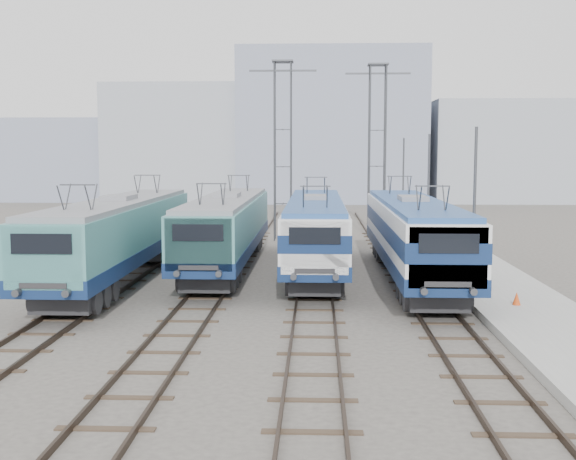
# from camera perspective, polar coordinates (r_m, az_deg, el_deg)

# --- Properties ---
(ground) EXTENTS (160.00, 160.00, 0.00)m
(ground) POSITION_cam_1_polar(r_m,az_deg,el_deg) (27.70, -2.58, -6.34)
(ground) COLOR #514C47
(platform) EXTENTS (4.00, 70.00, 0.30)m
(platform) POSITION_cam_1_polar(r_m,az_deg,el_deg) (36.29, 14.84, -3.30)
(platform) COLOR #9E9E99
(platform) RESTS_ON ground
(locomotive_far_left) EXTENTS (2.97, 18.76, 3.53)m
(locomotive_far_left) POSITION_cam_1_polar(r_m,az_deg,el_deg) (33.83, -13.27, -0.21)
(locomotive_far_left) COLOR #11254F
(locomotive_far_left) RESTS_ON ground
(locomotive_center_left) EXTENTS (2.89, 18.24, 3.43)m
(locomotive_center_left) POSITION_cam_1_polar(r_m,az_deg,el_deg) (36.79, -4.85, 0.34)
(locomotive_center_left) COLOR #11254F
(locomotive_center_left) RESTS_ON ground
(locomotive_center_right) EXTENTS (2.84, 17.95, 3.37)m
(locomotive_center_right) POSITION_cam_1_polar(r_m,az_deg,el_deg) (35.94, 2.18, 0.26)
(locomotive_center_right) COLOR #11254F
(locomotive_center_right) RESTS_ON ground
(locomotive_far_right) EXTENTS (2.93, 18.52, 3.48)m
(locomotive_far_right) POSITION_cam_1_polar(r_m,az_deg,el_deg) (33.71, 9.84, -0.11)
(locomotive_far_right) COLOR #11254F
(locomotive_far_right) RESTS_ON ground
(catenary_tower_west) EXTENTS (4.50, 1.20, 12.00)m
(catenary_tower_west) POSITION_cam_1_polar(r_m,az_deg,el_deg) (49.00, -0.41, 6.94)
(catenary_tower_west) COLOR #3F4247
(catenary_tower_west) RESTS_ON ground
(catenary_tower_east) EXTENTS (4.50, 1.20, 12.00)m
(catenary_tower_east) POSITION_cam_1_polar(r_m,az_deg,el_deg) (51.11, 7.05, 6.86)
(catenary_tower_east) COLOR #3F4247
(catenary_tower_east) RESTS_ON ground
(mast_front) EXTENTS (0.12, 0.12, 7.00)m
(mast_front) POSITION_cam_1_polar(r_m,az_deg,el_deg) (29.72, 14.49, 1.15)
(mast_front) COLOR #3F4247
(mast_front) RESTS_ON ground
(mast_mid) EXTENTS (0.12, 0.12, 7.00)m
(mast_mid) POSITION_cam_1_polar(r_m,az_deg,el_deg) (41.49, 11.02, 2.62)
(mast_mid) COLOR #3F4247
(mast_mid) RESTS_ON ground
(mast_rear) EXTENTS (0.12, 0.12, 7.00)m
(mast_rear) POSITION_cam_1_polar(r_m,az_deg,el_deg) (53.37, 9.08, 3.43)
(mast_rear) COLOR #3F4247
(mast_rear) RESTS_ON ground
(safety_cone) EXTENTS (0.31, 0.31, 0.49)m
(safety_cone) POSITION_cam_1_polar(r_m,az_deg,el_deg) (28.46, 17.62, -5.17)
(safety_cone) COLOR #CF4513
(safety_cone) RESTS_ON platform
(building_west) EXTENTS (18.00, 12.00, 14.00)m
(building_west) POSITION_cam_1_polar(r_m,az_deg,el_deg) (90.43, -8.14, 6.77)
(building_west) COLOR #9BA2AD
(building_west) RESTS_ON ground
(building_center) EXTENTS (22.00, 14.00, 18.00)m
(building_center) POSITION_cam_1_polar(r_m,az_deg,el_deg) (89.00, 3.43, 8.12)
(building_center) COLOR #848CA4
(building_center) RESTS_ON ground
(building_east) EXTENTS (16.00, 12.00, 12.00)m
(building_east) POSITION_cam_1_polar(r_m,az_deg,el_deg) (91.54, 16.11, 5.96)
(building_east) COLOR #9BA2AD
(building_east) RESTS_ON ground
(building_far_west) EXTENTS (14.00, 10.00, 10.00)m
(building_far_west) POSITION_cam_1_polar(r_m,az_deg,el_deg) (94.64, -17.73, 5.30)
(building_far_west) COLOR #848CA4
(building_far_west) RESTS_ON ground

